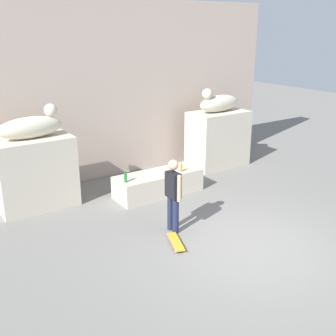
{
  "coord_description": "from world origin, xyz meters",
  "views": [
    {
      "loc": [
        -5.67,
        -5.37,
        4.33
      ],
      "look_at": [
        -0.36,
        2.53,
        1.1
      ],
      "focal_mm": 44.56,
      "sensor_mm": 36.0,
      "label": 1
    }
  ],
  "objects_px": {
    "skater": "(173,193)",
    "bottle_green": "(125,177)",
    "statue_reclining_left": "(32,126)",
    "skateboard": "(176,242)",
    "bottle_orange": "(181,168)",
    "statue_reclining_right": "(219,103)"
  },
  "relations": [
    {
      "from": "skater",
      "to": "bottle_green",
      "type": "distance_m",
      "value": 1.9
    },
    {
      "from": "statue_reclining_left",
      "to": "bottle_green",
      "type": "bearing_deg",
      "value": -36.5
    },
    {
      "from": "statue_reclining_left",
      "to": "skateboard",
      "type": "bearing_deg",
      "value": -68.66
    },
    {
      "from": "bottle_orange",
      "to": "statue_reclining_left",
      "type": "bearing_deg",
      "value": 159.88
    },
    {
      "from": "statue_reclining_left",
      "to": "bottle_green",
      "type": "xyz_separation_m",
      "value": [
        1.87,
        -1.18,
        -1.32
      ]
    },
    {
      "from": "statue_reclining_left",
      "to": "bottle_green",
      "type": "relative_size",
      "value": 5.07
    },
    {
      "from": "skater",
      "to": "bottle_orange",
      "type": "height_order",
      "value": "skater"
    },
    {
      "from": "bottle_orange",
      "to": "bottle_green",
      "type": "bearing_deg",
      "value": 176.21
    },
    {
      "from": "skateboard",
      "to": "bottle_orange",
      "type": "bearing_deg",
      "value": 162.56
    },
    {
      "from": "skateboard",
      "to": "statue_reclining_right",
      "type": "bearing_deg",
      "value": 151.42
    },
    {
      "from": "statue_reclining_right",
      "to": "skateboard",
      "type": "xyz_separation_m",
      "value": [
        -4.14,
        -3.6,
        -2.0
      ]
    },
    {
      "from": "skater",
      "to": "bottle_orange",
      "type": "relative_size",
      "value": 6.51
    },
    {
      "from": "statue_reclining_right",
      "to": "bottle_orange",
      "type": "xyz_separation_m",
      "value": [
        -2.34,
        -1.28,
        -1.35
      ]
    },
    {
      "from": "bottle_orange",
      "to": "bottle_green",
      "type": "xyz_separation_m",
      "value": [
        -1.65,
        0.11,
        0.03
      ]
    },
    {
      "from": "skateboard",
      "to": "bottle_green",
      "type": "relative_size",
      "value": 2.54
    },
    {
      "from": "statue_reclining_left",
      "to": "statue_reclining_right",
      "type": "xyz_separation_m",
      "value": [
        5.86,
        -0.01,
        0.0
      ]
    },
    {
      "from": "statue_reclining_left",
      "to": "skateboard",
      "type": "height_order",
      "value": "statue_reclining_left"
    },
    {
      "from": "statue_reclining_right",
      "to": "skater",
      "type": "distance_m",
      "value": 5.03
    },
    {
      "from": "statue_reclining_left",
      "to": "statue_reclining_right",
      "type": "relative_size",
      "value": 0.99
    },
    {
      "from": "skater",
      "to": "bottle_orange",
      "type": "xyz_separation_m",
      "value": [
        1.49,
        1.77,
        -0.21
      ]
    },
    {
      "from": "bottle_orange",
      "to": "bottle_green",
      "type": "relative_size",
      "value": 0.79
    },
    {
      "from": "statue_reclining_left",
      "to": "statue_reclining_right",
      "type": "distance_m",
      "value": 5.86
    }
  ]
}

